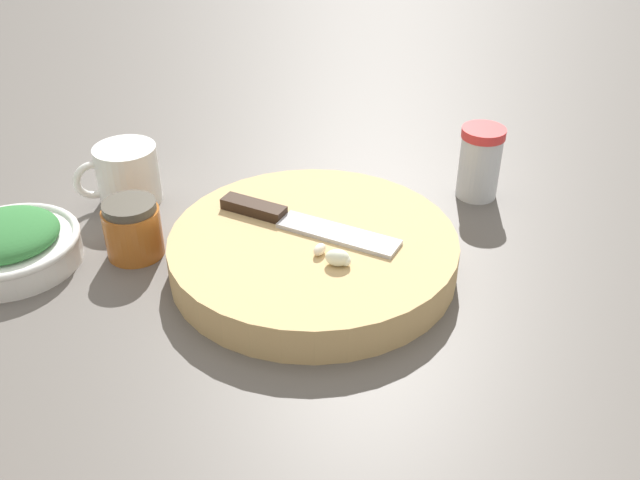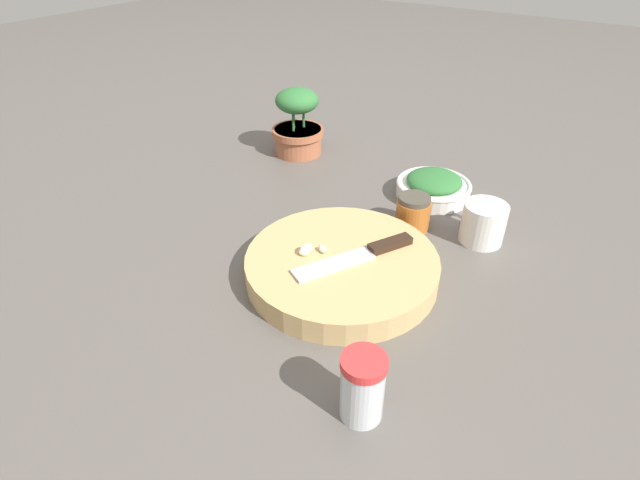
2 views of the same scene
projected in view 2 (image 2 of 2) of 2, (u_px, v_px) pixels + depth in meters
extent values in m
plane|color=#56514C|center=(333.00, 261.00, 0.87)|extent=(5.00, 5.00, 0.00)
cylinder|color=tan|center=(342.00, 267.00, 0.83)|extent=(0.32, 0.32, 0.04)
cube|color=black|center=(390.00, 244.00, 0.83)|extent=(0.08, 0.06, 0.01)
cube|color=#B2B2B7|center=(334.00, 264.00, 0.79)|extent=(0.14, 0.10, 0.01)
ellipsoid|color=silver|center=(306.00, 249.00, 0.82)|extent=(0.03, 0.02, 0.02)
ellipsoid|color=silver|center=(304.00, 252.00, 0.81)|extent=(0.02, 0.02, 0.01)
ellipsoid|color=beige|center=(322.00, 249.00, 0.82)|extent=(0.02, 0.02, 0.01)
cylinder|color=silver|center=(433.00, 190.00, 1.06)|extent=(0.15, 0.15, 0.03)
torus|color=silver|center=(434.00, 184.00, 1.05)|extent=(0.16, 0.16, 0.01)
ellipsoid|color=#2D6B33|center=(434.00, 181.00, 1.04)|extent=(0.12, 0.12, 0.03)
cylinder|color=silver|center=(362.00, 391.00, 0.59)|extent=(0.05, 0.05, 0.08)
cylinder|color=red|center=(364.00, 363.00, 0.57)|extent=(0.06, 0.06, 0.01)
cylinder|color=silver|center=(483.00, 223.00, 0.91)|extent=(0.08, 0.08, 0.08)
torus|color=silver|center=(481.00, 211.00, 0.94)|extent=(0.05, 0.03, 0.05)
cylinder|color=#B26023|center=(413.00, 215.00, 0.95)|extent=(0.07, 0.07, 0.06)
cylinder|color=#474238|center=(415.00, 199.00, 0.93)|extent=(0.06, 0.06, 0.01)
cylinder|color=#A35B3D|center=(298.00, 141.00, 1.23)|extent=(0.12, 0.12, 0.06)
cylinder|color=#A35B3D|center=(298.00, 132.00, 1.22)|extent=(0.13, 0.13, 0.02)
ellipsoid|color=#2D6B33|center=(297.00, 100.00, 1.18)|extent=(0.10, 0.10, 0.06)
cylinder|color=#2D6B33|center=(293.00, 117.00, 1.18)|extent=(0.01, 0.01, 0.07)
cylinder|color=#2D6B33|center=(293.00, 114.00, 1.20)|extent=(0.01, 0.01, 0.07)
cylinder|color=#2D6B33|center=(303.00, 113.00, 1.20)|extent=(0.01, 0.01, 0.07)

